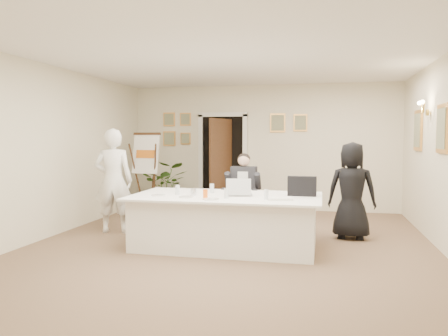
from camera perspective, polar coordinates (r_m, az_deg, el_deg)
name	(u,v)px	position (r m, az deg, el deg)	size (l,w,h in m)	color
floor	(230,246)	(6.64, 0.79, -10.15)	(7.00, 7.00, 0.00)	brown
ceiling	(230,57)	(6.55, 0.81, 14.34)	(6.00, 7.00, 0.02)	white
wall_back	(262,147)	(9.90, 4.99, 2.69)	(6.00, 0.10, 2.80)	beige
wall_front	(126,170)	(3.11, -12.62, -0.22)	(6.00, 0.10, 2.80)	beige
wall_left	(50,151)	(7.65, -21.78, 2.04)	(0.10, 7.00, 2.80)	beige
doorway	(222,163)	(9.89, -0.24, 0.63)	(1.14, 0.86, 2.20)	black
pictures_back_wall	(227,128)	(10.01, 0.42, 5.29)	(3.40, 0.06, 0.80)	#E4A24D
pictures_right_wall	(428,130)	(7.68, 25.12, 4.56)	(0.06, 2.20, 0.80)	#E4A24D
wall_sconce	(424,108)	(7.68, 24.68, 7.19)	(0.20, 0.30, 0.24)	#AF8D38
conference_table	(226,221)	(6.50, 0.23, -6.92)	(2.77, 1.47, 0.78)	white
seated_man	(243,192)	(7.47, 2.55, -3.21)	(0.59, 0.63, 1.37)	black
flip_chart	(148,177)	(9.47, -9.88, -1.15)	(0.60, 0.40, 1.69)	#322010
standing_man	(113,181)	(7.67, -14.25, -1.62)	(0.65, 0.43, 1.78)	white
standing_woman	(352,191)	(7.27, 16.35, -2.85)	(0.76, 0.49, 1.56)	black
potted_palm	(166,185)	(9.92, -7.58, -2.28)	(0.98, 0.85, 1.09)	#345D1F
laptop	(240,186)	(6.42, 2.13, -2.34)	(0.36, 0.37, 0.28)	#B7BABC
laptop_bag	(302,186)	(6.44, 10.15, -2.35)	(0.41, 0.11, 0.29)	black
paper_stack	(280,199)	(6.02, 7.33, -3.98)	(0.33, 0.23, 0.03)	white
plate_left	(158,195)	(6.44, -8.57, -3.55)	(0.20, 0.20, 0.01)	white
plate_mid	(186,197)	(6.22, -4.96, -3.79)	(0.22, 0.22, 0.01)	white
plate_near	(211,199)	(5.98, -1.72, -4.10)	(0.23, 0.23, 0.01)	white
glass_a	(178,190)	(6.55, -6.09, -2.85)	(0.07, 0.07, 0.14)	silver
glass_b	(226,193)	(6.10, 0.30, -3.34)	(0.06, 0.06, 0.14)	silver
glass_c	(266,194)	(6.01, 5.54, -3.46)	(0.06, 0.06, 0.14)	silver
glass_d	(212,188)	(6.72, -1.59, -2.66)	(0.06, 0.06, 0.14)	silver
oj_glass	(205,194)	(6.08, -2.45, -3.41)	(0.07, 0.07, 0.13)	orange
steel_jug	(193,192)	(6.44, -4.01, -3.09)	(0.09, 0.09, 0.11)	silver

